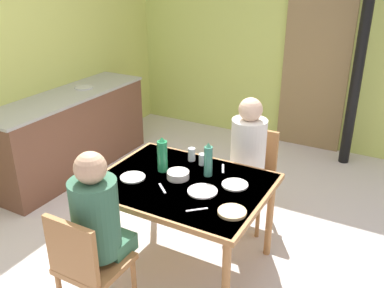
{
  "coord_description": "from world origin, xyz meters",
  "views": [
    {
      "loc": [
        1.71,
        -2.49,
        2.25
      ],
      "look_at": [
        0.32,
        0.04,
        0.98
      ],
      "focal_mm": 39.42,
      "sensor_mm": 36.0,
      "label": 1
    }
  ],
  "objects_px": {
    "chair_far_diner": "(252,171)",
    "serving_bowl_center": "(178,175)",
    "kitchen_counter": "(70,133)",
    "dining_table": "(182,190)",
    "chair_near_diner": "(87,264)",
    "person_near_diner": "(97,215)",
    "person_far_diner": "(248,148)",
    "water_bottle_green_near": "(208,160)",
    "water_bottle_green_far": "(162,155)"
  },
  "relations": [
    {
      "from": "chair_far_diner",
      "to": "serving_bowl_center",
      "type": "relative_size",
      "value": 5.12
    },
    {
      "from": "kitchen_counter",
      "to": "serving_bowl_center",
      "type": "distance_m",
      "value": 2.07
    },
    {
      "from": "dining_table",
      "to": "chair_near_diner",
      "type": "distance_m",
      "value": 0.88
    },
    {
      "from": "person_near_diner",
      "to": "serving_bowl_center",
      "type": "bearing_deg",
      "value": 78.56
    },
    {
      "from": "chair_far_diner",
      "to": "dining_table",
      "type": "bearing_deg",
      "value": 74.47
    },
    {
      "from": "person_far_diner",
      "to": "water_bottle_green_near",
      "type": "bearing_deg",
      "value": 77.73
    },
    {
      "from": "water_bottle_green_near",
      "to": "serving_bowl_center",
      "type": "xyz_separation_m",
      "value": [
        -0.18,
        -0.15,
        -0.1
      ]
    },
    {
      "from": "chair_far_diner",
      "to": "person_near_diner",
      "type": "height_order",
      "value": "person_near_diner"
    },
    {
      "from": "person_near_diner",
      "to": "serving_bowl_center",
      "type": "xyz_separation_m",
      "value": [
        0.15,
        0.74,
        -0.02
      ]
    },
    {
      "from": "chair_far_diner",
      "to": "water_bottle_green_far",
      "type": "xyz_separation_m",
      "value": [
        -0.46,
        -0.76,
        0.37
      ]
    },
    {
      "from": "kitchen_counter",
      "to": "water_bottle_green_far",
      "type": "distance_m",
      "value": 1.92
    },
    {
      "from": "dining_table",
      "to": "serving_bowl_center",
      "type": "bearing_deg",
      "value": 147.71
    },
    {
      "from": "person_near_diner",
      "to": "person_far_diner",
      "type": "height_order",
      "value": "same"
    },
    {
      "from": "kitchen_counter",
      "to": "water_bottle_green_far",
      "type": "bearing_deg",
      "value": -23.1
    },
    {
      "from": "kitchen_counter",
      "to": "water_bottle_green_near",
      "type": "relative_size",
      "value": 7.4
    },
    {
      "from": "person_near_diner",
      "to": "water_bottle_green_near",
      "type": "relative_size",
      "value": 2.82
    },
    {
      "from": "dining_table",
      "to": "chair_far_diner",
      "type": "height_order",
      "value": "chair_far_diner"
    },
    {
      "from": "water_bottle_green_near",
      "to": "serving_bowl_center",
      "type": "distance_m",
      "value": 0.25
    },
    {
      "from": "kitchen_counter",
      "to": "dining_table",
      "type": "relative_size",
      "value": 1.6
    },
    {
      "from": "kitchen_counter",
      "to": "dining_table",
      "type": "distance_m",
      "value": 2.12
    },
    {
      "from": "chair_near_diner",
      "to": "kitchen_counter",
      "type": "bearing_deg",
      "value": 136.26
    },
    {
      "from": "person_far_diner",
      "to": "water_bottle_green_near",
      "type": "xyz_separation_m",
      "value": [
        -0.11,
        -0.52,
        0.08
      ]
    },
    {
      "from": "chair_far_diner",
      "to": "water_bottle_green_far",
      "type": "distance_m",
      "value": 0.96
    },
    {
      "from": "kitchen_counter",
      "to": "chair_far_diner",
      "type": "xyz_separation_m",
      "value": [
        2.18,
        0.03,
        0.05
      ]
    },
    {
      "from": "person_far_diner",
      "to": "water_bottle_green_near",
      "type": "height_order",
      "value": "person_far_diner"
    },
    {
      "from": "chair_near_diner",
      "to": "chair_far_diner",
      "type": "distance_m",
      "value": 1.74
    },
    {
      "from": "person_near_diner",
      "to": "serving_bowl_center",
      "type": "distance_m",
      "value": 0.76
    },
    {
      "from": "chair_far_diner",
      "to": "water_bottle_green_far",
      "type": "bearing_deg",
      "value": 58.84
    },
    {
      "from": "kitchen_counter",
      "to": "serving_bowl_center",
      "type": "relative_size",
      "value": 11.91
    },
    {
      "from": "person_far_diner",
      "to": "water_bottle_green_far",
      "type": "relative_size",
      "value": 2.72
    },
    {
      "from": "person_near_diner",
      "to": "serving_bowl_center",
      "type": "relative_size",
      "value": 4.53
    },
    {
      "from": "dining_table",
      "to": "chair_far_diner",
      "type": "bearing_deg",
      "value": 74.47
    },
    {
      "from": "chair_near_diner",
      "to": "serving_bowl_center",
      "type": "bearing_deg",
      "value": 80.29
    },
    {
      "from": "kitchen_counter",
      "to": "person_far_diner",
      "type": "xyz_separation_m",
      "value": [
        2.18,
        -0.11,
        0.33
      ]
    },
    {
      "from": "kitchen_counter",
      "to": "water_bottle_green_near",
      "type": "distance_m",
      "value": 2.2
    },
    {
      "from": "kitchen_counter",
      "to": "person_near_diner",
      "type": "relative_size",
      "value": 2.63
    },
    {
      "from": "chair_far_diner",
      "to": "person_near_diner",
      "type": "xyz_separation_m",
      "value": [
        -0.44,
        -1.55,
        0.28
      ]
    },
    {
      "from": "chair_near_diner",
      "to": "water_bottle_green_near",
      "type": "height_order",
      "value": "water_bottle_green_near"
    },
    {
      "from": "chair_far_diner",
      "to": "person_far_diner",
      "type": "height_order",
      "value": "person_far_diner"
    },
    {
      "from": "kitchen_counter",
      "to": "water_bottle_green_far",
      "type": "height_order",
      "value": "water_bottle_green_far"
    },
    {
      "from": "kitchen_counter",
      "to": "dining_table",
      "type": "xyz_separation_m",
      "value": [
        1.94,
        -0.82,
        0.21
      ]
    },
    {
      "from": "kitchen_counter",
      "to": "chair_near_diner",
      "type": "relative_size",
      "value": 2.33
    },
    {
      "from": "chair_far_diner",
      "to": "kitchen_counter",
      "type": "bearing_deg",
      "value": 0.67
    },
    {
      "from": "chair_near_diner",
      "to": "person_near_diner",
      "type": "xyz_separation_m",
      "value": [
        0.0,
        0.14,
        0.28
      ]
    },
    {
      "from": "kitchen_counter",
      "to": "water_bottle_green_near",
      "type": "height_order",
      "value": "water_bottle_green_near"
    },
    {
      "from": "chair_far_diner",
      "to": "serving_bowl_center",
      "type": "bearing_deg",
      "value": 70.11
    },
    {
      "from": "dining_table",
      "to": "person_near_diner",
      "type": "bearing_deg",
      "value": -106.4
    },
    {
      "from": "chair_far_diner",
      "to": "water_bottle_green_far",
      "type": "height_order",
      "value": "water_bottle_green_far"
    },
    {
      "from": "person_far_diner",
      "to": "water_bottle_green_far",
      "type": "height_order",
      "value": "person_far_diner"
    },
    {
      "from": "chair_near_diner",
      "to": "dining_table",
      "type": "bearing_deg",
      "value": 76.14
    }
  ]
}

